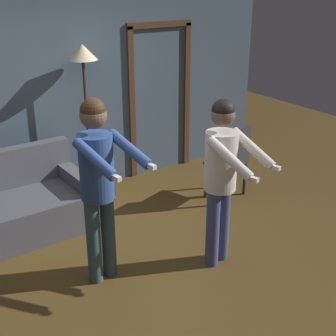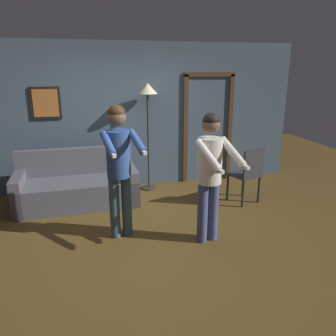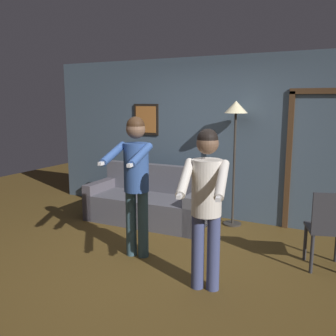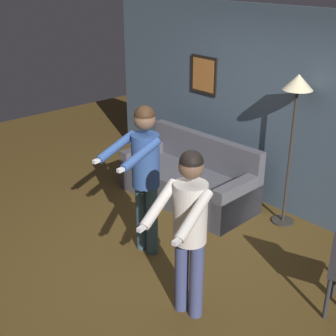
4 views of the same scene
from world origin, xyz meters
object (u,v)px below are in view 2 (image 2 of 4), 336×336
(couch, at_px, (78,188))
(torchiere_lamp, at_px, (148,101))
(dining_chair_distant, at_px, (248,172))
(person_standing_right, at_px, (210,167))
(person_standing_left, at_px, (119,160))

(couch, relative_size, torchiere_lamp, 1.01)
(couch, distance_m, dining_chair_distant, 2.79)
(person_standing_right, relative_size, dining_chair_distant, 1.77)
(couch, bearing_deg, torchiere_lamp, 19.37)
(torchiere_lamp, height_order, person_standing_right, torchiere_lamp)
(person_standing_left, xyz_separation_m, dining_chair_distant, (2.12, 0.67, -0.52))
(person_standing_right, distance_m, dining_chair_distant, 1.55)
(torchiere_lamp, bearing_deg, person_standing_left, -111.20)
(torchiere_lamp, xyz_separation_m, person_standing_left, (-0.67, -1.72, -0.55))
(couch, height_order, torchiere_lamp, torchiere_lamp)
(person_standing_left, relative_size, dining_chair_distant, 1.86)
(person_standing_right, bearing_deg, couch, 135.07)
(torchiere_lamp, distance_m, dining_chair_distant, 2.09)
(torchiere_lamp, relative_size, dining_chair_distant, 2.05)
(person_standing_left, distance_m, dining_chair_distant, 2.28)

